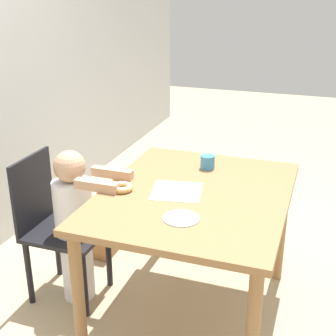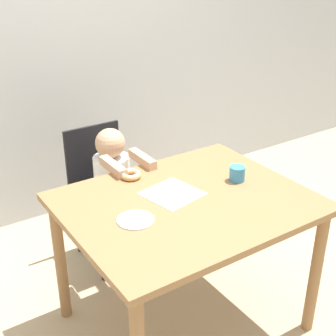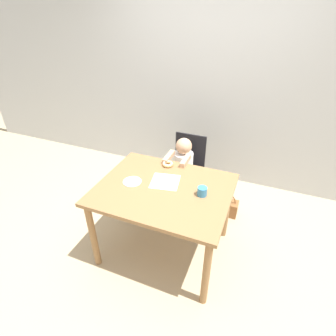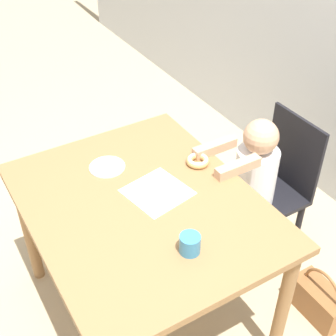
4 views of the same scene
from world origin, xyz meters
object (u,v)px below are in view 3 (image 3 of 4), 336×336
chair (186,171)px  cup (202,191)px  handbag (225,206)px  child_figure (183,174)px  donut (168,164)px

chair → cup: chair is taller
handbag → cup: cup is taller
child_figure → handbag: bearing=8.1°
child_figure → cup: child_figure is taller
chair → cup: size_ratio=10.56×
chair → donut: size_ratio=7.79×
handbag → cup: size_ratio=3.68×
cup → handbag: bearing=80.4°
chair → handbag: size_ratio=2.87×
chair → donut: bearing=-96.7°
chair → handbag: bearing=-5.8°
cup → donut: bearing=143.1°
donut → cup: 0.56m
handbag → cup: bearing=-99.6°
donut → handbag: 0.98m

